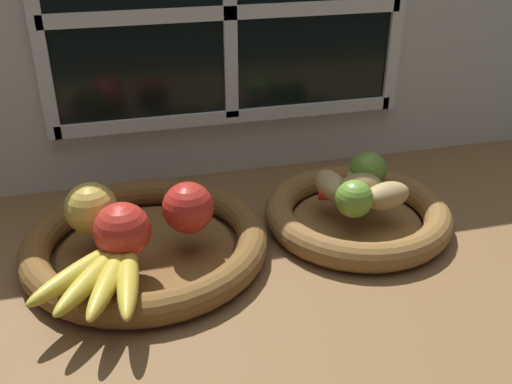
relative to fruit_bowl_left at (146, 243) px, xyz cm
name	(u,v)px	position (x,y,z in cm)	size (l,w,h in cm)	color
ground_plane	(271,256)	(19.02, -3.03, -3.63)	(140.00, 90.00, 3.00)	brown
back_wall	(227,28)	(19.02, 26.74, 25.75)	(140.00, 4.60, 55.00)	silver
fruit_bowl_left	(146,243)	(0.00, 0.00, 0.00)	(37.34, 37.34, 4.62)	brown
fruit_bowl_right	(357,214)	(34.73, 0.00, 0.01)	(30.74, 30.74, 4.62)	brown
apple_red_front	(122,231)	(-3.20, -6.28, 6.46)	(7.94, 7.94, 7.94)	red
apple_red_right	(188,208)	(6.50, -2.01, 6.35)	(7.72, 7.72, 7.72)	red
apple_golden_left	(91,208)	(-7.34, 1.35, 6.38)	(7.78, 7.78, 7.78)	gold
banana_bunch_front	(105,274)	(-6.05, -12.16, 3.89)	(15.23, 18.66, 2.79)	gold
potato_large	(360,188)	(34.73, 0.00, 4.92)	(7.89, 4.63, 4.86)	#A38451
potato_oblong	(331,185)	(30.91, 2.97, 4.50)	(8.13, 4.75, 4.01)	tan
potato_back	(360,175)	(36.86, 4.67, 4.68)	(6.42, 4.81, 4.38)	tan
potato_small	(388,197)	(38.13, -3.40, 4.64)	(8.20, 4.68, 4.29)	tan
lime_near	(354,199)	(31.99, -4.11, 5.47)	(5.94, 5.94, 5.94)	#6B9E33
lime_far	(368,171)	(37.93, 4.11, 5.72)	(6.46, 6.46, 6.46)	olive
chili_pepper	(356,198)	(34.02, -0.58, 3.43)	(1.88, 1.88, 12.12)	red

